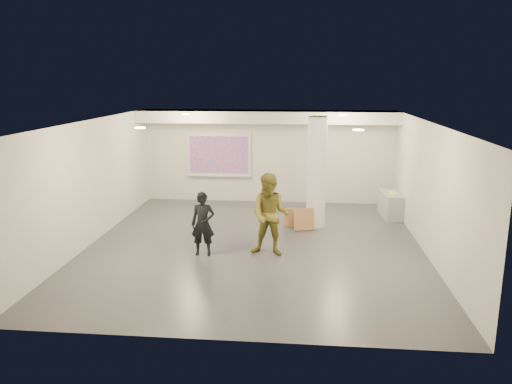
# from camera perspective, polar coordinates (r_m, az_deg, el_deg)

# --- Properties ---
(floor) EXTENTS (8.00, 9.00, 0.01)m
(floor) POSITION_cam_1_polar(r_m,az_deg,el_deg) (12.17, -0.18, -6.17)
(floor) COLOR #383A3F
(floor) RESTS_ON ground
(ceiling) EXTENTS (8.00, 9.00, 0.01)m
(ceiling) POSITION_cam_1_polar(r_m,az_deg,el_deg) (11.54, -0.19, 8.05)
(ceiling) COLOR white
(ceiling) RESTS_ON floor
(wall_back) EXTENTS (8.00, 0.01, 3.00)m
(wall_back) POSITION_cam_1_polar(r_m,az_deg,el_deg) (16.18, 1.38, 4.09)
(wall_back) COLOR silver
(wall_back) RESTS_ON floor
(wall_front) EXTENTS (8.00, 0.01, 3.00)m
(wall_front) POSITION_cam_1_polar(r_m,az_deg,el_deg) (7.46, -3.61, -6.49)
(wall_front) COLOR silver
(wall_front) RESTS_ON floor
(wall_left) EXTENTS (0.01, 9.00, 3.00)m
(wall_left) POSITION_cam_1_polar(r_m,az_deg,el_deg) (12.79, -18.33, 1.07)
(wall_left) COLOR silver
(wall_left) RESTS_ON floor
(wall_right) EXTENTS (0.01, 9.00, 3.00)m
(wall_right) POSITION_cam_1_polar(r_m,az_deg,el_deg) (12.06, 19.09, 0.33)
(wall_right) COLOR silver
(wall_right) RESTS_ON floor
(soffit_band) EXTENTS (8.00, 1.10, 0.36)m
(soffit_band) POSITION_cam_1_polar(r_m,az_deg,el_deg) (15.48, 1.26, 8.61)
(soffit_band) COLOR silver
(soffit_band) RESTS_ON ceiling
(downlight_nw) EXTENTS (0.22, 0.22, 0.02)m
(downlight_nw) POSITION_cam_1_polar(r_m,az_deg,el_deg) (14.37, -8.05, 8.80)
(downlight_nw) COLOR #FBD092
(downlight_nw) RESTS_ON ceiling
(downlight_ne) EXTENTS (0.22, 0.22, 0.02)m
(downlight_ne) POSITION_cam_1_polar(r_m,az_deg,el_deg) (14.02, 9.93, 8.64)
(downlight_ne) COLOR #FBD092
(downlight_ne) RESTS_ON ceiling
(downlight_sw) EXTENTS (0.22, 0.22, 0.02)m
(downlight_sw) POSITION_cam_1_polar(r_m,az_deg,el_deg) (10.54, -13.11, 7.15)
(downlight_sw) COLOR #FBD092
(downlight_sw) RESTS_ON ceiling
(downlight_se) EXTENTS (0.22, 0.22, 0.02)m
(downlight_se) POSITION_cam_1_polar(r_m,az_deg,el_deg) (10.05, 11.62, 6.96)
(downlight_se) COLOR #FBD092
(downlight_se) RESTS_ON ceiling
(column) EXTENTS (0.52, 0.52, 3.00)m
(column) POSITION_cam_1_polar(r_m,az_deg,el_deg) (13.48, 6.93, 2.22)
(column) COLOR white
(column) RESTS_ON floor
(projection_screen) EXTENTS (2.10, 0.13, 1.42)m
(projection_screen) POSITION_cam_1_polar(r_m,az_deg,el_deg) (16.32, -4.25, 4.23)
(projection_screen) COLOR silver
(projection_screen) RESTS_ON wall_back
(credenza) EXTENTS (0.62, 1.27, 0.72)m
(credenza) POSITION_cam_1_polar(r_m,az_deg,el_deg) (15.10, 15.17, -1.43)
(credenza) COLOR #999C9E
(credenza) RESTS_ON floor
(papers_stack) EXTENTS (0.32, 0.38, 0.02)m
(papers_stack) POSITION_cam_1_polar(r_m,az_deg,el_deg) (14.95, 15.48, -0.13)
(papers_stack) COLOR silver
(papers_stack) RESTS_ON credenza
(postit_pad) EXTENTS (0.21, 0.28, 0.03)m
(postit_pad) POSITION_cam_1_polar(r_m,az_deg,el_deg) (15.00, 15.28, -0.06)
(postit_pad) COLOR #F8FF33
(postit_pad) RESTS_ON credenza
(cardboard_back) EXTENTS (0.58, 0.34, 0.58)m
(cardboard_back) POSITION_cam_1_polar(r_m,az_deg,el_deg) (13.40, 5.50, -3.13)
(cardboard_back) COLOR #9B6940
(cardboard_back) RESTS_ON floor
(cardboard_front) EXTENTS (0.46, 0.12, 0.50)m
(cardboard_front) POSITION_cam_1_polar(r_m,az_deg,el_deg) (13.67, 4.21, -2.94)
(cardboard_front) COLOR #9B6940
(cardboard_front) RESTS_ON floor
(woman) EXTENTS (0.56, 0.39, 1.47)m
(woman) POSITION_cam_1_polar(r_m,az_deg,el_deg) (11.43, -6.08, -3.64)
(woman) COLOR black
(woman) RESTS_ON floor
(man) EXTENTS (1.01, 0.84, 1.89)m
(man) POSITION_cam_1_polar(r_m,az_deg,el_deg) (11.32, 1.66, -2.61)
(man) COLOR olive
(man) RESTS_ON floor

